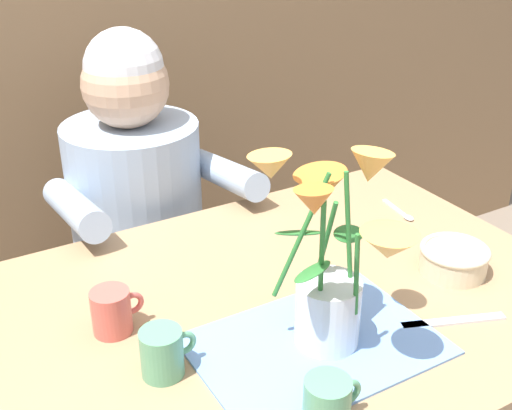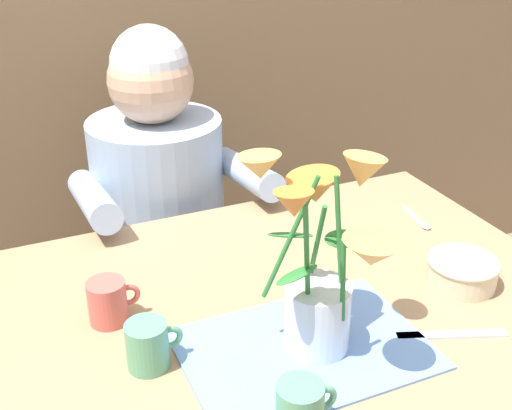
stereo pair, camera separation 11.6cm
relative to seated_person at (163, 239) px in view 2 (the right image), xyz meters
name	(u,v)px [view 2 (the right image)]	position (x,y,z in m)	size (l,w,h in m)	color
dining_table	(262,347)	(0.02, -0.62, 0.08)	(1.20, 0.80, 0.74)	#9E7A56
seated_person	(163,239)	(0.00, 0.00, 0.00)	(0.45, 0.47, 1.14)	#4C4C56
striped_placemat	(304,349)	(0.03, -0.76, 0.18)	(0.40, 0.28, 0.01)	#6B93D1
flower_vase	(321,265)	(0.05, -0.76, 0.34)	(0.23, 0.26, 0.34)	silver
ceramic_bowl	(462,271)	(0.40, -0.71, 0.21)	(0.14, 0.14, 0.06)	beige
dinner_knife	(452,335)	(0.28, -0.83, 0.18)	(0.19, 0.02, 0.01)	silver
ceramic_mug	(301,408)	(-0.06, -0.91, 0.22)	(0.09, 0.07, 0.08)	#569970
coffee_cup	(108,302)	(-0.25, -0.55, 0.22)	(0.09, 0.07, 0.08)	#CC564C
tea_cup	(148,345)	(-0.21, -0.69, 0.22)	(0.09, 0.07, 0.08)	#569970
spoon_1	(420,221)	(0.48, -0.47, 0.18)	(0.03, 0.12, 0.01)	silver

